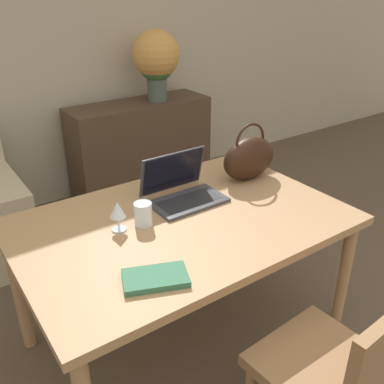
{
  "coord_description": "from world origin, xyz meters",
  "views": [
    {
      "loc": [
        -0.89,
        -0.6,
        1.71
      ],
      "look_at": [
        0.1,
        0.82,
        0.86
      ],
      "focal_mm": 40.0,
      "sensor_mm": 36.0,
      "label": 1
    }
  ],
  "objects": [
    {
      "name": "wall_back",
      "position": [
        0.0,
        2.81,
        1.35
      ],
      "size": [
        10.0,
        0.06,
        2.7
      ],
      "color": "#BCB29E",
      "rests_on": "ground_plane"
    },
    {
      "name": "dining_table",
      "position": [
        0.05,
        0.82,
        0.66
      ],
      "size": [
        1.48,
        0.99,
        0.74
      ],
      "color": "#A87F56",
      "rests_on": "ground_plane"
    },
    {
      "name": "chair",
      "position": [
        0.15,
        -0.03,
        0.49
      ],
      "size": [
        0.46,
        0.46,
        0.85
      ],
      "rotation": [
        0.0,
        0.0,
        0.06
      ],
      "color": "olive",
      "rests_on": "ground_plane"
    },
    {
      "name": "sideboard",
      "position": [
        0.75,
        2.51,
        0.41
      ],
      "size": [
        1.2,
        0.4,
        0.81
      ],
      "color": "#4C3828",
      "rests_on": "ground_plane"
    },
    {
      "name": "laptop",
      "position": [
        0.16,
        0.99,
        0.8
      ],
      "size": [
        0.36,
        0.28,
        0.22
      ],
      "color": "#38383D",
      "rests_on": "dining_table"
    },
    {
      "name": "drinking_glass",
      "position": [
        -0.12,
        0.87,
        0.79
      ],
      "size": [
        0.08,
        0.08,
        0.11
      ],
      "color": "silver",
      "rests_on": "dining_table"
    },
    {
      "name": "wine_glass",
      "position": [
        -0.23,
        0.89,
        0.83
      ],
      "size": [
        0.07,
        0.07,
        0.14
      ],
      "color": "silver",
      "rests_on": "dining_table"
    },
    {
      "name": "handbag",
      "position": [
        0.59,
        0.98,
        0.86
      ],
      "size": [
        0.33,
        0.15,
        0.31
      ],
      "color": "black",
      "rests_on": "dining_table"
    },
    {
      "name": "flower_vase",
      "position": [
        0.91,
        2.48,
        1.15
      ],
      "size": [
        0.38,
        0.38,
        0.56
      ],
      "color": "#47564C",
      "rests_on": "sideboard"
    },
    {
      "name": "book",
      "position": [
        -0.28,
        0.5,
        0.75
      ],
      "size": [
        0.27,
        0.21,
        0.02
      ],
      "rotation": [
        0.0,
        0.0,
        -0.38
      ],
      "color": "#336B4C",
      "rests_on": "dining_table"
    }
  ]
}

